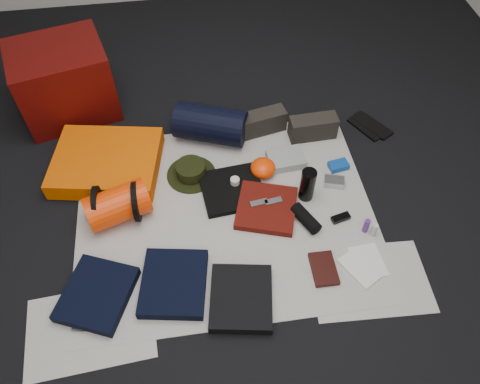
{
  "coord_description": "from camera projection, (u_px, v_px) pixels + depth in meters",
  "views": [
    {
      "loc": [
        -0.14,
        -1.47,
        2.09
      ],
      "look_at": [
        0.09,
        0.06,
        0.1
      ],
      "focal_mm": 35.0,
      "sensor_mm": 36.0,
      "label": 1
    }
  ],
  "objects": [
    {
      "name": "floor",
      "position": [
        226.0,
        215.0,
        2.56
      ],
      "size": [
        4.5,
        4.5,
        0.02
      ],
      "primitive_type": "cube",
      "color": "black",
      "rests_on": "ground"
    },
    {
      "name": "newspaper_mat",
      "position": [
        226.0,
        213.0,
        2.55
      ],
      "size": [
        1.6,
        1.3,
        0.01
      ],
      "primitive_type": "cube",
      "color": "silver",
      "rests_on": "floor"
    },
    {
      "name": "newspaper_sheet_front_left",
      "position": [
        91.0,
        328.0,
        2.16
      ],
      "size": [
        0.61,
        0.44,
        0.0
      ],
      "primitive_type": "cube",
      "rotation": [
        0.0,
        0.0,
        0.07
      ],
      "color": "silver",
      "rests_on": "floor"
    },
    {
      "name": "newspaper_sheet_front_right",
      "position": [
        369.0,
        280.0,
        2.31
      ],
      "size": [
        0.6,
        0.43,
        0.0
      ],
      "primitive_type": "cube",
      "rotation": [
        0.0,
        0.0,
        -0.05
      ],
      "color": "silver",
      "rests_on": "floor"
    },
    {
      "name": "red_cabinet",
      "position": [
        64.0,
        81.0,
        2.89
      ],
      "size": [
        0.65,
        0.58,
        0.46
      ],
      "primitive_type": "cube",
      "rotation": [
        0.0,
        0.0,
        0.25
      ],
      "color": "#510805",
      "rests_on": "floor"
    },
    {
      "name": "sleeping_pad",
      "position": [
        107.0,
        162.0,
        2.7
      ],
      "size": [
        0.67,
        0.58,
        0.11
      ],
      "primitive_type": "cube",
      "rotation": [
        0.0,
        0.0,
        -0.18
      ],
      "color": "#F35C02",
      "rests_on": "newspaper_mat"
    },
    {
      "name": "stuff_sack",
      "position": [
        118.0,
        205.0,
        2.46
      ],
      "size": [
        0.37,
        0.29,
        0.19
      ],
      "primitive_type": "cylinder",
      "rotation": [
        0.0,
        1.57,
        0.32
      ],
      "color": "#FC3804",
      "rests_on": "newspaper_mat"
    },
    {
      "name": "sack_strap_left",
      "position": [
        98.0,
        206.0,
        2.45
      ],
      "size": [
        0.02,
        0.22,
        0.22
      ],
      "primitive_type": "cylinder",
      "rotation": [
        0.0,
        1.57,
        0.0
      ],
      "color": "black",
      "rests_on": "newspaper_mat"
    },
    {
      "name": "sack_strap_right",
      "position": [
        136.0,
        202.0,
        2.46
      ],
      "size": [
        0.03,
        0.22,
        0.22
      ],
      "primitive_type": "cylinder",
      "rotation": [
        0.0,
        1.57,
        0.0
      ],
      "color": "black",
      "rests_on": "newspaper_mat"
    },
    {
      "name": "navy_duffel",
      "position": [
        210.0,
        124.0,
        2.81
      ],
      "size": [
        0.47,
        0.36,
        0.22
      ],
      "primitive_type": "cylinder",
      "rotation": [
        0.0,
        1.57,
        -0.37
      ],
      "color": "black",
      "rests_on": "newspaper_mat"
    },
    {
      "name": "boonie_brim",
      "position": [
        191.0,
        174.0,
        2.71
      ],
      "size": [
        0.31,
        0.31,
        0.01
      ],
      "primitive_type": "cylinder",
      "rotation": [
        0.0,
        0.0,
        0.11
      ],
      "color": "black",
      "rests_on": "newspaper_mat"
    },
    {
      "name": "boonie_crown",
      "position": [
        191.0,
        170.0,
        2.68
      ],
      "size": [
        0.17,
        0.17,
        0.07
      ],
      "primitive_type": "cylinder",
      "color": "black",
      "rests_on": "boonie_brim"
    },
    {
      "name": "hiking_boot_left",
      "position": [
        263.0,
        122.0,
        2.89
      ],
      "size": [
        0.3,
        0.16,
        0.14
      ],
      "primitive_type": "cube",
      "rotation": [
        0.0,
        0.0,
        0.21
      ],
      "color": "#292520",
      "rests_on": "newspaper_mat"
    },
    {
      "name": "hiking_boot_right",
      "position": [
        313.0,
        127.0,
        2.85
      ],
      "size": [
        0.29,
        0.12,
        0.14
      ],
      "primitive_type": "cube",
      "rotation": [
        0.0,
        0.0,
        0.04
      ],
      "color": "#292520",
      "rests_on": "newspaper_mat"
    },
    {
      "name": "flip_flop_left",
      "position": [
        372.0,
        125.0,
        2.97
      ],
      "size": [
        0.23,
        0.28,
        0.01
      ],
      "primitive_type": "cube",
      "rotation": [
        0.0,
        0.0,
        0.57
      ],
      "color": "black",
      "rests_on": "floor"
    },
    {
      "name": "flip_flop_right",
      "position": [
        365.0,
        128.0,
        2.95
      ],
      "size": [
        0.19,
        0.25,
        0.01
      ],
      "primitive_type": "cube",
      "rotation": [
        0.0,
        0.0,
        0.5
      ],
      "color": "black",
      "rests_on": "floor"
    },
    {
      "name": "trousers_navy_a",
      "position": [
        97.0,
        294.0,
        2.23
      ],
      "size": [
        0.41,
        0.44,
        0.05
      ],
      "primitive_type": "cube",
      "rotation": [
        0.0,
        0.0,
        -0.4
      ],
      "color": "black",
      "rests_on": "newspaper_mat"
    },
    {
      "name": "trousers_navy_b",
      "position": [
        174.0,
        283.0,
        2.26
      ],
      "size": [
        0.37,
        0.4,
        0.06
      ],
      "primitive_type": "cube",
      "rotation": [
        0.0,
        0.0,
        -0.17
      ],
      "color": "black",
      "rests_on": "newspaper_mat"
    },
    {
      "name": "trousers_charcoal",
      "position": [
        241.0,
        298.0,
        2.22
      ],
      "size": [
        0.34,
        0.38,
        0.05
      ],
      "primitive_type": "cube",
      "rotation": [
        0.0,
        0.0,
        -0.17
      ],
      "color": "black",
      "rests_on": "newspaper_mat"
    },
    {
      "name": "black_tshirt",
      "position": [
        232.0,
        189.0,
        2.63
      ],
      "size": [
        0.36,
        0.34,
        0.03
      ],
      "primitive_type": "cube",
      "rotation": [
        0.0,
        0.0,
        0.1
      ],
      "color": "black",
      "rests_on": "newspaper_mat"
    },
    {
      "name": "red_shirt",
      "position": [
        267.0,
        208.0,
        2.55
      ],
      "size": [
        0.39,
        0.39,
        0.04
      ],
      "primitive_type": "cube",
      "rotation": [
        0.0,
        0.0,
        -0.31
      ],
      "color": "#560F09",
      "rests_on": "newspaper_mat"
    },
    {
      "name": "orange_stuff_sack",
      "position": [
        263.0,
        168.0,
        2.69
      ],
      "size": [
        0.19,
        0.19,
        0.1
      ],
      "primitive_type": "ellipsoid",
      "rotation": [
        0.0,
        0.0,
        -0.4
      ],
      "color": "#FC3804",
      "rests_on": "newspaper_mat"
    },
    {
      "name": "first_aid_pouch",
      "position": [
        286.0,
        159.0,
        2.76
      ],
      "size": [
        0.22,
        0.18,
        0.05
      ],
      "primitive_type": "cube",
      "rotation": [
        0.0,
        0.0,
        0.09
      ],
      "color": "gray",
      "rests_on": "newspaper_mat"
    },
    {
      "name": "water_bottle",
      "position": [
        307.0,
        185.0,
        2.54
      ],
      "size": [
        0.11,
        0.11,
        0.21
      ],
      "primitive_type": "cylinder",
      "rotation": [
        0.0,
        0.0,
        0.37
      ],
      "color": "black",
      "rests_on": "newspaper_mat"
    },
    {
      "name": "speaker",
      "position": [
        306.0,
        218.0,
        2.49
      ],
      "size": [
        0.14,
        0.19,
        0.07
      ],
      "primitive_type": "cylinder",
      "rotation": [
        1.57,
        0.0,
        0.46
      ],
      "color": "black",
      "rests_on": "newspaper_mat"
    },
    {
      "name": "compact_camera",
      "position": [
        334.0,
        182.0,
        2.66
      ],
      "size": [
        0.13,
        0.1,
        0.04
      ],
      "primitive_type": "cube",
      "rotation": [
        0.0,
        0.0,
        -0.3
      ],
      "color": "#B3B3B8",
      "rests_on": "newspaper_mat"
    },
    {
      "name": "cyan_case",
      "position": [
        338.0,
        166.0,
        2.74
      ],
      "size": [
        0.12,
        0.09,
        0.04
      ],
      "primitive_type": "cube",
      "rotation": [
        0.0,
        0.0,
        0.17
      ],
      "color": "#0F4398",
      "rests_on": "newspaper_mat"
    },
    {
      "name": "toiletry_purple",
      "position": [
        366.0,
        226.0,
        2.45
      ],
      "size": [
        0.03,
        0.03,
        0.09
      ],
      "primitive_type": "cylinder",
      "rotation": [
        0.0,
        0.0,
        0.07
      ],
      "color": "#58277E",
      "rests_on": "newspaper_mat"
    },
    {
      "name": "toiletry_clear",
      "position": [
        374.0,
        230.0,
        2.43
      ],
      "size": [
        0.03,
        0.03,
        0.08
      ],
      "primitive_type": "cylinder",
      "rotation": [
        0.0,
        0.0,
        -0.08
      ],
      "color": "#B6BBB7",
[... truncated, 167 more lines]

